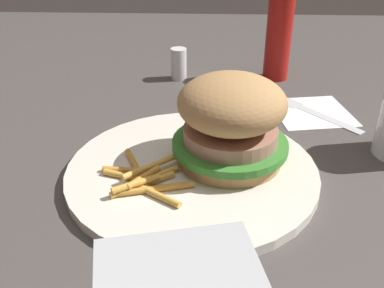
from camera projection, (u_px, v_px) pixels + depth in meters
name	position (u px, v px, depth m)	size (l,w,h in m)	color
ground_plane	(172.00, 166.00, 0.51)	(1.60, 1.60, 0.00)	#47423F
plate	(192.00, 171.00, 0.50)	(0.29, 0.29, 0.01)	silver
sandwich	(231.00, 121.00, 0.48)	(0.13, 0.13, 0.10)	tan
fries_pile	(143.00, 178.00, 0.46)	(0.11, 0.11, 0.01)	gold
napkin	(312.00, 112.00, 0.64)	(0.11, 0.11, 0.00)	white
fork	(311.00, 110.00, 0.64)	(0.14, 0.12, 0.00)	silver
ketchup_bottle	(279.00, 36.00, 0.73)	(0.04, 0.04, 0.15)	#B21914
salt_shaker	(179.00, 64.00, 0.76)	(0.03, 0.03, 0.06)	white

